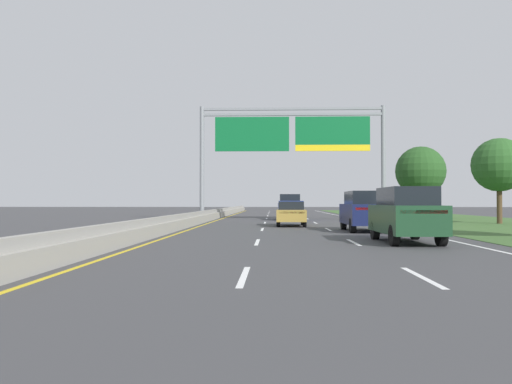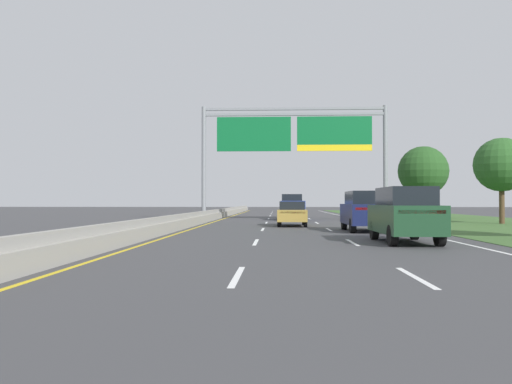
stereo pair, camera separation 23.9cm
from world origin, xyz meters
name	(u,v)px [view 1 (the left image)]	position (x,y,z in m)	size (l,w,h in m)	color
ground_plane	(291,224)	(0.00, 35.00, 0.00)	(220.00, 220.00, 0.00)	#3D3D3F
lane_striping	(291,225)	(0.00, 34.54, 0.00)	(11.96, 106.00, 0.01)	white
grass_verge_right	(497,224)	(13.95, 35.00, 0.01)	(14.00, 110.00, 0.02)	#3D602D
median_barrier_concrete	(196,219)	(-6.60, 35.00, 0.35)	(0.60, 110.00, 0.85)	#99968E
overhead_sign_gantry	(292,139)	(0.30, 41.19, 6.63)	(15.06, 0.42, 9.32)	gray
pickup_truck_blue	(290,207)	(0.20, 43.76, 1.07)	(2.02, 5.41, 2.20)	navy
car_navy_right_lane_suv	(363,210)	(3.52, 26.90, 1.10)	(1.92, 4.71, 2.11)	#161E47
car_gold_centre_lane_sedan	(291,213)	(-0.10, 32.61, 0.82)	(1.90, 4.43, 1.57)	#A38438
car_darkgreen_right_lane_suv	(406,214)	(3.81, 19.44, 1.10)	(1.96, 4.72, 2.11)	#193D23
roadside_tree_mid	(499,165)	(14.64, 36.21, 4.13)	(3.77, 3.77, 6.03)	#4C3823
roadside_tree_far	(420,171)	(12.60, 48.27, 4.42)	(4.64, 4.64, 6.75)	#4C3823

